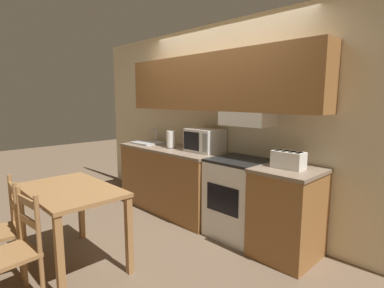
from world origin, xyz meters
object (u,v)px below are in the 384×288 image
object	(u,v)px
toaster	(288,160)
stove_range	(238,198)
paper_towel_roll	(171,139)
dining_table	(71,200)
chair_right_of_table	(13,253)
microwave	(205,140)
sink_basin	(148,142)

from	to	relation	value
toaster	stove_range	bearing A→B (deg)	178.54
paper_towel_roll	dining_table	size ratio (longest dim) A/B	0.22
stove_range	chair_right_of_table	distance (m)	2.26
stove_range	paper_towel_roll	distance (m)	1.29
microwave	paper_towel_roll	bearing A→B (deg)	-166.19
sink_basin	dining_table	distance (m)	1.93
stove_range	sink_basin	size ratio (longest dim) A/B	2.05
sink_basin	toaster	bearing A→B (deg)	0.04
chair_right_of_table	toaster	bearing A→B (deg)	58.36
microwave	chair_right_of_table	bearing A→B (deg)	-86.31
stove_range	toaster	distance (m)	0.81
stove_range	microwave	xyz separation A→B (m)	(-0.62, 0.09, 0.60)
chair_right_of_table	dining_table	bearing A→B (deg)	108.14
stove_range	chair_right_of_table	size ratio (longest dim) A/B	1.03
paper_towel_roll	microwave	bearing A→B (deg)	13.81
stove_range	microwave	size ratio (longest dim) A/B	2.07
sink_basin	dining_table	xyz separation A→B (m)	(1.00, -1.63, -0.28)
microwave	chair_right_of_table	size ratio (longest dim) A/B	0.50
microwave	dining_table	distance (m)	1.79
toaster	sink_basin	bearing A→B (deg)	-179.96
microwave	dining_table	size ratio (longest dim) A/B	0.41
toaster	microwave	bearing A→B (deg)	175.05
paper_towel_roll	chair_right_of_table	size ratio (longest dim) A/B	0.27
stove_range	dining_table	xyz separation A→B (m)	(-0.72, -1.64, 0.19)
microwave	dining_table	bearing A→B (deg)	-93.15
microwave	sink_basin	size ratio (longest dim) A/B	0.99
stove_range	toaster	bearing A→B (deg)	-1.46
toaster	sink_basin	xyz separation A→B (m)	(-2.33, -0.00, -0.07)
toaster	dining_table	world-z (taller)	toaster
dining_table	chair_right_of_table	bearing A→B (deg)	-66.52
toaster	sink_basin	size ratio (longest dim) A/B	0.72
chair_right_of_table	microwave	bearing A→B (deg)	88.35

